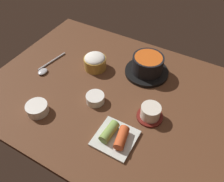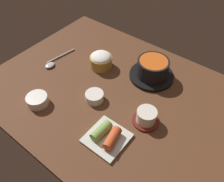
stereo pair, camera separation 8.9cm
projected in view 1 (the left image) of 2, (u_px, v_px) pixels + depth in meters
The scene contains 8 objects.
dining_table at pixel (110, 93), 94.28cm from camera, with size 100.00×76.00×2.00cm, color #56331E.
stone_pot at pixel (147, 66), 98.14cm from camera, with size 18.95×18.95×8.77cm.
rice_bowl at pixel (95, 61), 100.84cm from camera, with size 9.85×9.85×7.11cm.
tea_cup_with_saucer at pixel (150, 113), 82.60cm from camera, with size 9.67×9.67×5.69cm.
banchan_cup_center at pixel (95, 98), 88.49cm from camera, with size 7.18×7.18×3.37cm.
kimchi_plate at pixel (115, 136), 77.05cm from camera, with size 13.34×13.34×4.45cm.
side_bowl_near at pixel (37, 108), 84.87cm from camera, with size 8.12×8.12×3.74cm.
spoon at pixel (46, 68), 102.34cm from camera, with size 4.94×18.02×1.35cm.
Camera 1 is at (32.16, -55.23, 70.32)cm, focal length 36.79 mm.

